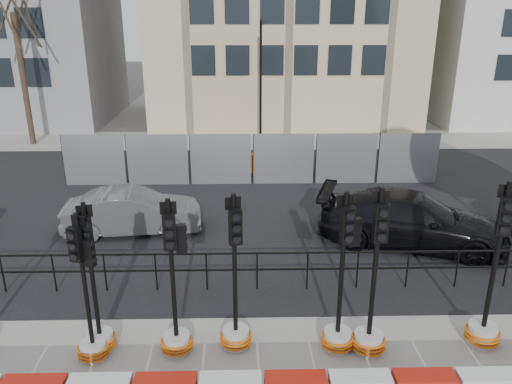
{
  "coord_description": "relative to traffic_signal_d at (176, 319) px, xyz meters",
  "views": [
    {
      "loc": [
        -0.26,
        -9.3,
        6.32
      ],
      "look_at": [
        0.01,
        3.0,
        1.86
      ],
      "focal_mm": 35.0,
      "sensor_mm": 36.0,
      "label": 1
    }
  ],
  "objects": [
    {
      "name": "ground",
      "position": [
        1.62,
        1.1,
        -0.77
      ],
      "size": [
        120.0,
        120.0,
        0.0
      ],
      "primitive_type": "plane",
      "color": "#51514C",
      "rests_on": "ground"
    },
    {
      "name": "road",
      "position": [
        1.62,
        8.1,
        -0.75
      ],
      "size": [
        40.0,
        14.0,
        0.03
      ],
      "primitive_type": "cube",
      "color": "black",
      "rests_on": "ground"
    },
    {
      "name": "sidewalk_far",
      "position": [
        1.62,
        17.1,
        -0.76
      ],
      "size": [
        40.0,
        4.0,
        0.02
      ],
      "primitive_type": "cube",
      "color": "gray",
      "rests_on": "ground"
    },
    {
      "name": "kerb_railing",
      "position": [
        1.62,
        2.3,
        -0.08
      ],
      "size": [
        18.0,
        0.04,
        1.0
      ],
      "color": "black",
      "rests_on": "ground"
    },
    {
      "name": "heras_fencing",
      "position": [
        2.18,
        10.97,
        -0.12
      ],
      "size": [
        14.33,
        1.72,
        2.0
      ],
      "color": "#979A9F",
      "rests_on": "ground"
    },
    {
      "name": "lamp_post_far",
      "position": [
        2.12,
        16.08,
        2.45
      ],
      "size": [
        0.12,
        0.56,
        6.0
      ],
      "color": "black",
      "rests_on": "ground"
    },
    {
      "name": "tree_bare_far",
      "position": [
        -9.38,
        16.6,
        5.88
      ],
      "size": [
        2.0,
        2.0,
        9.0
      ],
      "color": "#473828",
      "rests_on": "ground"
    },
    {
      "name": "traffic_signal_b",
      "position": [
        -1.59,
        -0.16,
        -0.05
      ],
      "size": [
        0.6,
        0.6,
        3.04
      ],
      "rotation": [
        0.0,
        0.0,
        -0.32
      ],
      "color": "silver",
      "rests_on": "ground"
    },
    {
      "name": "traffic_signal_c",
      "position": [
        -1.53,
        0.11,
        -0.12
      ],
      "size": [
        0.62,
        0.62,
        3.13
      ],
      "rotation": [
        0.0,
        0.0,
        0.27
      ],
      "color": "silver",
      "rests_on": "ground"
    },
    {
      "name": "traffic_signal_d",
      "position": [
        0.0,
        0.0,
        0.0
      ],
      "size": [
        0.64,
        0.64,
        3.23
      ],
      "rotation": [
        0.0,
        0.0,
        0.14
      ],
      "color": "silver",
      "rests_on": "ground"
    },
    {
      "name": "traffic_signal_e",
      "position": [
        1.15,
        0.15,
        -0.1
      ],
      "size": [
        0.64,
        0.64,
        3.25
      ],
      "rotation": [
        0.0,
        0.0,
        0.24
      ],
      "color": "silver",
      "rests_on": "ground"
    },
    {
      "name": "traffic_signal_f",
      "position": [
        3.17,
        0.04,
        0.02
      ],
      "size": [
        0.65,
        0.65,
        3.32
      ],
      "rotation": [
        0.0,
        0.0,
        0.2
      ],
      "color": "silver",
      "rests_on": "ground"
    },
    {
      "name": "traffic_signal_g",
      "position": [
        3.75,
        -0.07,
        -0.06
      ],
      "size": [
        0.68,
        0.68,
        3.43
      ],
      "rotation": [
        0.0,
        0.0,
        0.01
      ],
      "color": "silver",
      "rests_on": "ground"
    },
    {
      "name": "traffic_signal_h",
      "position": [
        6.09,
        0.13,
        -0.05
      ],
      "size": [
        0.68,
        0.68,
        3.46
      ],
      "rotation": [
        0.0,
        0.0,
        -0.27
      ],
      "color": "silver",
      "rests_on": "ground"
    },
    {
      "name": "car_b",
      "position": [
        -2.03,
        5.73,
        -0.1
      ],
      "size": [
        2.31,
        4.35,
        1.33
      ],
      "primitive_type": "imported",
      "rotation": [
        0.0,
        0.0,
        1.68
      ],
      "color": "#525358",
      "rests_on": "ground"
    },
    {
      "name": "car_c",
      "position": [
        6.05,
        4.72,
        -0.01
      ],
      "size": [
        5.2,
        6.48,
        1.52
      ],
      "primitive_type": "imported",
      "rotation": [
        0.0,
        0.0,
        1.26
      ],
      "color": "black",
      "rests_on": "ground"
    }
  ]
}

